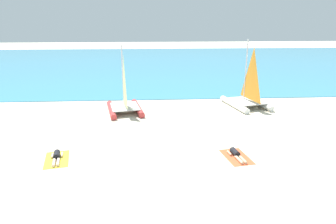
{
  "coord_description": "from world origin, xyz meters",
  "views": [
    {
      "loc": [
        -1.05,
        -11.4,
        6.61
      ],
      "look_at": [
        0.0,
        5.85,
        1.2
      ],
      "focal_mm": 33.16,
      "sensor_mm": 36.0,
      "label": 1
    }
  ],
  "objects": [
    {
      "name": "ground_plane",
      "position": [
        0.0,
        10.0,
        0.0
      ],
      "size": [
        120.0,
        120.0,
        0.0
      ],
      "primitive_type": "plane",
      "color": "beige"
    },
    {
      "name": "ocean_water",
      "position": [
        0.0,
        33.0,
        0.03
      ],
      "size": [
        120.0,
        40.0,
        0.05
      ],
      "primitive_type": "cube",
      "color": "teal",
      "rests_on": "ground"
    },
    {
      "name": "sailboat_red",
      "position": [
        -2.83,
        9.84,
        0.7
      ],
      "size": [
        2.93,
        3.95,
        4.67
      ],
      "rotation": [
        0.0,
        0.0,
        0.19
      ],
      "color": "#CC3838",
      "rests_on": "ground"
    },
    {
      "name": "towel_left",
      "position": [
        -5.55,
        2.39,
        0.01
      ],
      "size": [
        1.47,
        2.09,
        0.01
      ],
      "primitive_type": "cube",
      "rotation": [
        0.0,
        0.0,
        0.21
      ],
      "color": "yellow",
      "rests_on": "ground"
    },
    {
      "name": "sunbather_left",
      "position": [
        -5.57,
        2.45,
        0.13
      ],
      "size": [
        0.71,
        1.56,
        0.3
      ],
      "rotation": [
        0.0,
        0.0,
        0.21
      ],
      "color": "black",
      "rests_on": "towel_left"
    },
    {
      "name": "towel_right",
      "position": [
        3.12,
        2.14,
        0.01
      ],
      "size": [
        1.4,
        2.06,
        0.01
      ],
      "primitive_type": "cube",
      "rotation": [
        0.0,
        0.0,
        0.17
      ],
      "color": "#EA5933",
      "rests_on": "ground"
    },
    {
      "name": "sunbather_right",
      "position": [
        3.11,
        2.2,
        0.13
      ],
      "size": [
        0.66,
        1.57,
        0.3
      ],
      "rotation": [
        0.0,
        0.0,
        0.17
      ],
      "color": "black",
      "rests_on": "towel_right"
    },
    {
      "name": "sailboat_white",
      "position": [
        6.26,
        10.72,
        0.74
      ],
      "size": [
        3.24,
        4.27,
        4.97
      ],
      "rotation": [
        0.0,
        0.0,
        0.23
      ],
      "color": "white",
      "rests_on": "ground"
    }
  ]
}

